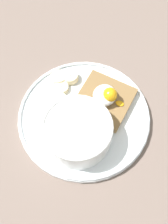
# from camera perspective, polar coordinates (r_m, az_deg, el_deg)

# --- Properties ---
(ground_plane) EXTENTS (1.20, 1.20, 0.02)m
(ground_plane) POSITION_cam_1_polar(r_m,az_deg,el_deg) (0.63, -0.00, -1.65)
(ground_plane) COLOR #726158
(ground_plane) RESTS_ON ground
(plate) EXTENTS (0.26, 0.26, 0.02)m
(plate) POSITION_cam_1_polar(r_m,az_deg,el_deg) (0.61, -0.00, -0.93)
(plate) COLOR white
(plate) RESTS_ON ground_plane
(oatmeal_bowl) EXTENTS (0.13, 0.13, 0.06)m
(oatmeal_bowl) POSITION_cam_1_polar(r_m,az_deg,el_deg) (0.57, -1.19, -3.69)
(oatmeal_bowl) COLOR white
(oatmeal_bowl) RESTS_ON plate
(toast_slice) EXTENTS (0.11, 0.11, 0.02)m
(toast_slice) POSITION_cam_1_polar(r_m,az_deg,el_deg) (0.62, 3.67, 2.14)
(toast_slice) COLOR olive
(toast_slice) RESTS_ON plate
(poached_egg) EXTENTS (0.05, 0.06, 0.04)m
(poached_egg) POSITION_cam_1_polar(r_m,az_deg,el_deg) (0.60, 4.06, 3.08)
(poached_egg) COLOR white
(poached_egg) RESTS_ON toast_slice
(banana_slice_front) EXTENTS (0.04, 0.04, 0.02)m
(banana_slice_front) POSITION_cam_1_polar(r_m,az_deg,el_deg) (0.62, -4.69, 2.16)
(banana_slice_front) COLOR #F7ECBF
(banana_slice_front) RESTS_ON plate
(banana_slice_left) EXTENTS (0.03, 0.03, 0.01)m
(banana_slice_left) POSITION_cam_1_polar(r_m,az_deg,el_deg) (0.64, -4.11, 4.45)
(banana_slice_left) COLOR beige
(banana_slice_left) RESTS_ON plate
(banana_slice_back) EXTENTS (0.05, 0.05, 0.02)m
(banana_slice_back) POSITION_cam_1_polar(r_m,az_deg,el_deg) (0.65, -4.68, 6.32)
(banana_slice_back) COLOR beige
(banana_slice_back) RESTS_ON plate
(banana_slice_right) EXTENTS (0.04, 0.04, 0.02)m
(banana_slice_right) POSITION_cam_1_polar(r_m,az_deg,el_deg) (0.65, -2.45, 6.34)
(banana_slice_right) COLOR beige
(banana_slice_right) RESTS_ON plate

